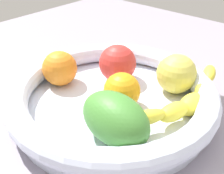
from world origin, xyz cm
name	(u,v)px	position (x,y,z in cm)	size (l,w,h in cm)	color
kitchen_counter	(112,117)	(0.00, 0.00, 1.50)	(120.00, 120.00, 3.00)	gray
fruit_bowl	(112,96)	(0.00, 0.00, 6.16)	(36.59, 36.59, 6.10)	silver
banana_draped_left	(188,99)	(-6.27, 11.33, 7.52)	(24.49, 6.70, 4.26)	yellow
orange_front	(122,91)	(-0.13, 2.22, 8.26)	(6.29, 6.29, 6.29)	orange
orange_mid_left	(60,68)	(1.99, -11.60, 8.45)	(6.68, 6.68, 6.68)	orange
apple_yellow	(176,74)	(-10.41, 6.45, 8.76)	(7.29, 7.29, 7.29)	#D4C853
tomato_red	(118,63)	(-6.49, -4.29, 8.77)	(7.30, 7.30, 7.30)	red
mango_green	(115,119)	(6.91, 6.74, 8.81)	(11.55, 7.42, 7.39)	#448734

